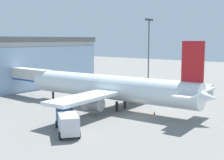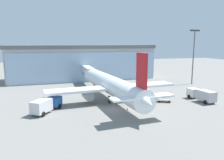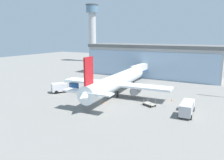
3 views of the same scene
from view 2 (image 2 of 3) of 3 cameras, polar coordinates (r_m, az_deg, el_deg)
name	(u,v)px [view 2 (image 2 of 3)]	position (r m, az deg, el deg)	size (l,w,h in m)	color
ground	(114,109)	(43.66, 0.57, -7.61)	(240.00, 240.00, 0.00)	gray
terminal_building	(83,62)	(79.95, -7.68, 4.68)	(51.28, 16.03, 12.19)	#A2A2A2
jet_bridge	(87,71)	(69.07, -6.45, 2.42)	(2.40, 12.80, 5.68)	beige
apron_light_mast	(194,52)	(73.14, 20.54, 6.90)	(3.20, 0.40, 16.96)	#59595E
airplane	(111,85)	(49.22, -0.24, -1.34)	(29.57, 35.95, 11.40)	white
catering_truck	(46,105)	(43.27, -16.86, -6.17)	(6.09, 7.19, 2.65)	#2659A5
fuel_truck	(202,95)	(53.10, 22.40, -3.58)	(2.89, 7.43, 2.65)	silver
baggage_cart	(164,100)	(49.97, 13.46, -5.04)	(3.21, 2.63, 1.50)	#9E998C
safety_cone_nose	(127,109)	(42.95, 4.04, -7.55)	(0.36, 0.36, 0.55)	orange
safety_cone_wingtip	(164,94)	(56.99, 13.42, -3.46)	(0.36, 0.36, 0.55)	orange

